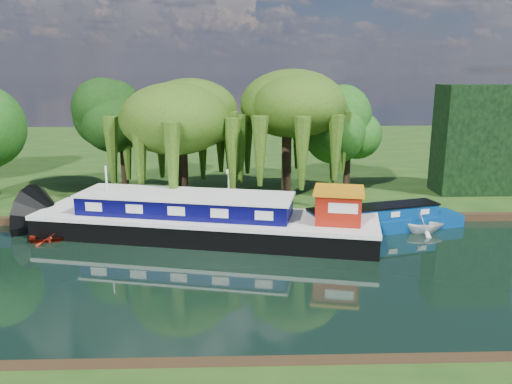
{
  "coord_description": "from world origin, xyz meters",
  "views": [
    {
      "loc": [
        1.32,
        -22.34,
        9.47
      ],
      "look_at": [
        2.18,
        4.86,
        2.8
      ],
      "focal_mm": 35.0,
      "sensor_mm": 36.0,
      "label": 1
    }
  ],
  "objects_px": {
    "red_dinghy": "(55,240)",
    "white_cruiser": "(422,232)",
    "narrowboat": "(373,221)",
    "dutch_barge": "(207,220)"
  },
  "relations": [
    {
      "from": "red_dinghy",
      "to": "white_cruiser",
      "type": "relative_size",
      "value": 1.08
    },
    {
      "from": "narrowboat",
      "to": "red_dinghy",
      "type": "height_order",
      "value": "narrowboat"
    },
    {
      "from": "narrowboat",
      "to": "red_dinghy",
      "type": "bearing_deg",
      "value": 167.74
    },
    {
      "from": "dutch_barge",
      "to": "narrowboat",
      "type": "relative_size",
      "value": 1.73
    },
    {
      "from": "dutch_barge",
      "to": "white_cruiser",
      "type": "relative_size",
      "value": 8.07
    },
    {
      "from": "dutch_barge",
      "to": "red_dinghy",
      "type": "relative_size",
      "value": 7.47
    },
    {
      "from": "narrowboat",
      "to": "red_dinghy",
      "type": "relative_size",
      "value": 4.33
    },
    {
      "from": "dutch_barge",
      "to": "red_dinghy",
      "type": "xyz_separation_m",
      "value": [
        -8.74,
        -0.17,
        -1.03
      ]
    },
    {
      "from": "dutch_barge",
      "to": "narrowboat",
      "type": "xyz_separation_m",
      "value": [
        9.94,
        0.83,
        -0.43
      ]
    },
    {
      "from": "red_dinghy",
      "to": "white_cruiser",
      "type": "height_order",
      "value": "white_cruiser"
    }
  ]
}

